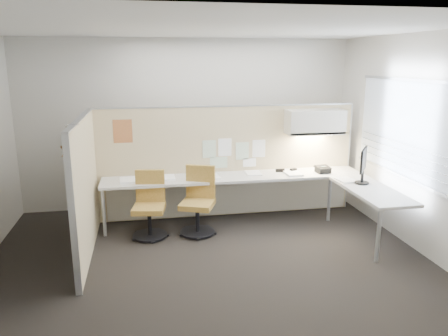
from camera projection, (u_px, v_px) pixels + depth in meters
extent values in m
cube|color=black|center=(209.00, 260.00, 5.53)|extent=(5.50, 4.50, 0.01)
cube|color=white|center=(207.00, 27.00, 4.85)|extent=(5.50, 4.50, 0.01)
cube|color=beige|center=(188.00, 124.00, 7.33)|extent=(5.50, 0.02, 2.80)
cube|color=beige|center=(255.00, 216.00, 3.04)|extent=(5.50, 0.02, 2.80)
cube|color=beige|center=(417.00, 143.00, 5.67)|extent=(0.02, 4.50, 2.80)
cube|color=#929BA9|center=(416.00, 132.00, 5.63)|extent=(0.01, 2.80, 1.30)
cube|color=tan|center=(228.00, 162.00, 6.94)|extent=(4.10, 0.06, 1.75)
cube|color=tan|center=(85.00, 188.00, 5.53)|extent=(0.06, 2.20, 1.75)
cube|color=beige|center=(235.00, 177.00, 6.67)|extent=(4.00, 0.60, 0.04)
cube|color=beige|center=(371.00, 191.00, 5.99)|extent=(0.60, 1.47, 0.04)
cube|color=beige|center=(231.00, 195.00, 7.02)|extent=(3.90, 0.02, 0.64)
cylinder|color=#A5A8AA|center=(104.00, 213.00, 6.18)|extent=(0.05, 0.05, 0.69)
cylinder|color=#A5A8AA|center=(378.00, 236.00, 5.38)|extent=(0.05, 0.05, 0.69)
cylinder|color=#A5A8AA|center=(329.00, 199.00, 6.78)|extent=(0.05, 0.05, 0.69)
cube|color=beige|center=(315.00, 122.00, 6.82)|extent=(0.90, 0.36, 0.38)
cube|color=#FFEABF|center=(314.00, 135.00, 6.87)|extent=(0.60, 0.06, 0.02)
cube|color=#8CBF8C|center=(209.00, 149.00, 6.80)|extent=(0.21, 0.00, 0.28)
cube|color=white|center=(225.00, 147.00, 6.84)|extent=(0.21, 0.00, 0.28)
cube|color=#8CBF8C|center=(242.00, 151.00, 6.90)|extent=(0.21, 0.00, 0.28)
cube|color=white|center=(259.00, 149.00, 6.95)|extent=(0.21, 0.00, 0.28)
cube|color=#8CBF8C|center=(219.00, 162.00, 6.88)|extent=(0.28, 0.00, 0.18)
cube|color=white|center=(249.00, 162.00, 6.97)|extent=(0.21, 0.00, 0.14)
cube|color=orange|center=(123.00, 131.00, 6.49)|extent=(0.28, 0.00, 0.35)
cylinder|color=black|center=(150.00, 235.00, 6.21)|extent=(0.49, 0.49, 0.03)
cylinder|color=black|center=(150.00, 223.00, 6.16)|extent=(0.06, 0.06, 0.38)
cube|color=tan|center=(149.00, 208.00, 6.11)|extent=(0.50, 0.50, 0.08)
cube|color=tan|center=(150.00, 186.00, 6.24)|extent=(0.42, 0.12, 0.47)
cylinder|color=black|center=(198.00, 232.00, 6.33)|extent=(0.51, 0.51, 0.03)
cylinder|color=black|center=(197.00, 219.00, 6.28)|extent=(0.06, 0.06, 0.39)
cube|color=tan|center=(197.00, 204.00, 6.22)|extent=(0.58, 0.58, 0.08)
cube|color=tan|center=(201.00, 181.00, 6.36)|extent=(0.42, 0.21, 0.49)
cylinder|color=black|center=(362.00, 183.00, 6.24)|extent=(0.20, 0.20, 0.02)
cylinder|color=black|center=(362.00, 177.00, 6.22)|extent=(0.04, 0.04, 0.18)
cube|color=black|center=(364.00, 160.00, 6.16)|extent=(0.30, 0.41, 0.32)
cube|color=black|center=(364.00, 160.00, 6.16)|extent=(0.25, 0.36, 0.28)
cube|color=black|center=(323.00, 170.00, 6.84)|extent=(0.22, 0.22, 0.12)
cylinder|color=black|center=(317.00, 167.00, 6.83)|extent=(0.06, 0.17, 0.04)
cube|color=black|center=(280.00, 170.00, 6.89)|extent=(0.14, 0.06, 0.05)
cube|color=black|center=(293.00, 170.00, 6.88)|extent=(0.12, 0.09, 0.06)
cube|color=silver|center=(72.00, 124.00, 4.73)|extent=(0.14, 0.02, 0.02)
cylinder|color=silver|center=(66.00, 132.00, 4.74)|extent=(0.02, 0.02, 0.14)
cube|color=#AD7F4C|center=(67.00, 144.00, 4.77)|extent=(0.02, 0.45, 0.12)
cube|color=#AD7F4C|center=(65.00, 147.00, 4.80)|extent=(0.02, 0.45, 0.12)
cube|color=#A4A3AD|center=(71.00, 201.00, 4.88)|extent=(0.01, 0.07, 1.12)
cube|color=white|center=(128.00, 180.00, 6.36)|extent=(0.25, 0.32, 0.03)
cube|color=white|center=(167.00, 178.00, 6.52)|extent=(0.23, 0.30, 0.02)
cube|color=white|center=(211.00, 177.00, 6.55)|extent=(0.27, 0.33, 0.03)
cube|color=white|center=(253.00, 173.00, 6.80)|extent=(0.24, 0.31, 0.01)
cube|color=white|center=(293.00, 174.00, 6.74)|extent=(0.23, 0.30, 0.03)
cube|color=white|center=(346.00, 180.00, 6.41)|extent=(0.26, 0.32, 0.02)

